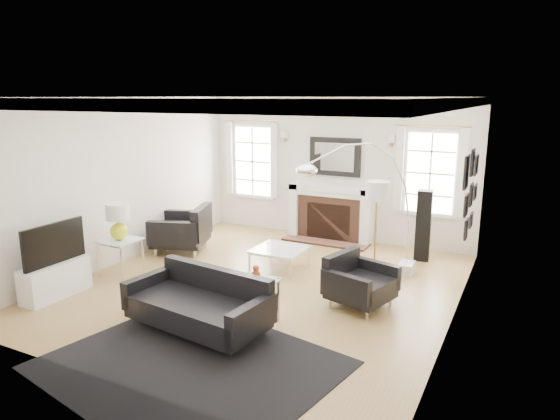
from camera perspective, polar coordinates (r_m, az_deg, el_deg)
The scene contains 25 objects.
floor at distance 7.68m, azimuth -1.99°, elevation -8.63°, with size 6.00×6.00×0.00m, color #A17C43.
back_wall at distance 9.97m, azimuth 6.34°, elevation 4.66°, with size 5.50×0.04×2.80m, color silver.
front_wall at distance 4.96m, azimuth -19.19°, elevation -4.45°, with size 5.50×0.04×2.80m, color silver.
left_wall at distance 8.93m, azimuth -17.73°, elevation 3.16°, with size 0.04×6.00×2.80m, color silver.
right_wall at distance 6.44m, azimuth 19.85°, elevation -0.59°, with size 0.04×6.00×2.80m, color silver.
ceiling at distance 7.14m, azimuth -2.17°, elevation 12.76°, with size 5.50×6.00×0.02m, color white.
crown_molding at distance 7.14m, azimuth -2.17°, elevation 12.28°, with size 5.50×6.00×0.12m, color white.
fireplace at distance 9.94m, azimuth 5.78°, elevation -0.39°, with size 1.70×0.69×1.11m.
mantel_mirror at distance 9.90m, azimuth 6.28°, elevation 6.06°, with size 1.05×0.07×0.75m.
window_left at distance 10.71m, azimuth -3.10°, elevation 5.60°, with size 1.24×0.15×1.62m.
window_right at distance 9.43m, azimuth 16.82°, elevation 4.07°, with size 1.24×0.15×1.62m.
gallery_wall at distance 7.68m, azimuth 20.95°, elevation 2.43°, with size 0.04×1.73×1.29m.
tv_unit at distance 7.86m, azimuth -24.29°, elevation -6.74°, with size 0.35×1.00×1.09m.
area_rug at distance 5.67m, azimuth -10.25°, elevation -17.05°, with size 2.89×2.41×0.01m, color black.
sofa at distance 6.29m, azimuth -9.05°, elevation -10.63°, with size 1.90×1.05×0.59m.
armchair_left at distance 9.38m, azimuth -10.88°, elevation -2.32°, with size 1.21×1.29×0.70m.
armchair_right at distance 6.99m, azimuth 8.84°, elevation -8.19°, with size 0.96×1.02×0.58m.
coffee_table at distance 8.26m, azimuth -0.03°, elevation -4.62°, with size 0.82×0.82×0.36m.
side_table_left at distance 8.28m, azimuth -17.81°, elevation -3.98°, with size 0.55×0.55×0.61m.
nesting_table at distance 6.34m, azimuth -2.74°, elevation -9.01°, with size 0.52×0.44×0.57m.
gourd_lamp at distance 8.17m, azimuth -18.02°, elevation -0.99°, with size 0.36×0.36×0.58m.
orange_vase at distance 6.26m, azimuth -2.76°, elevation -7.15°, with size 0.11×0.11×0.18m.
arc_floor_lamp at distance 7.74m, azimuth 9.07°, elevation 0.66°, with size 1.57×1.45×2.22m.
stick_floor_lamp at distance 7.27m, azimuth 11.04°, elevation 1.54°, with size 0.33×0.33×1.63m.
speaker_tower at distance 9.01m, azimuth 16.07°, elevation -1.71°, with size 0.25×0.25×1.25m, color black.
Camera 1 is at (3.47, -6.24, 2.82)m, focal length 32.00 mm.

